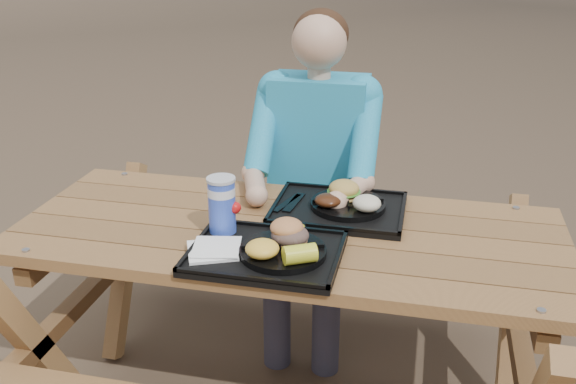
# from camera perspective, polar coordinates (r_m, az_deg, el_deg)

# --- Properties ---
(picnic_table) EXTENTS (1.80, 1.49, 0.75)m
(picnic_table) POSITION_cam_1_polar(r_m,az_deg,el_deg) (2.31, -0.00, -11.66)
(picnic_table) COLOR #999999
(picnic_table) RESTS_ON ground
(tray_near) EXTENTS (0.45, 0.35, 0.02)m
(tray_near) POSITION_cam_1_polar(r_m,az_deg,el_deg) (1.94, -2.01, -5.58)
(tray_near) COLOR black
(tray_near) RESTS_ON picnic_table
(tray_far) EXTENTS (0.45, 0.35, 0.02)m
(tray_far) POSITION_cam_1_polar(r_m,az_deg,el_deg) (2.23, 4.53, -1.63)
(tray_far) COLOR black
(tray_far) RESTS_ON picnic_table
(plate_near) EXTENTS (0.26, 0.26, 0.02)m
(plate_near) POSITION_cam_1_polar(r_m,az_deg,el_deg) (1.91, -0.45, -5.29)
(plate_near) COLOR black
(plate_near) RESTS_ON tray_near
(plate_far) EXTENTS (0.26, 0.26, 0.02)m
(plate_far) POSITION_cam_1_polar(r_m,az_deg,el_deg) (2.23, 5.35, -1.12)
(plate_far) COLOR black
(plate_far) RESTS_ON tray_far
(napkin_stack) EXTENTS (0.19, 0.19, 0.02)m
(napkin_stack) POSITION_cam_1_polar(r_m,az_deg,el_deg) (1.94, -6.74, -5.10)
(napkin_stack) COLOR white
(napkin_stack) RESTS_ON tray_near
(soda_cup) EXTENTS (0.09, 0.09, 0.17)m
(soda_cup) POSITION_cam_1_polar(r_m,az_deg,el_deg) (2.03, -5.89, -1.28)
(soda_cup) COLOR #193ABD
(soda_cup) RESTS_ON tray_near
(condiment_bbq) EXTENTS (0.05, 0.05, 0.03)m
(condiment_bbq) POSITION_cam_1_polar(r_m,az_deg,el_deg) (2.03, -0.87, -3.31)
(condiment_bbq) COLOR black
(condiment_bbq) RESTS_ON tray_near
(condiment_mustard) EXTENTS (0.05, 0.05, 0.03)m
(condiment_mustard) POSITION_cam_1_polar(r_m,az_deg,el_deg) (2.02, 0.89, -3.44)
(condiment_mustard) COLOR gold
(condiment_mustard) RESTS_ON tray_near
(sandwich) EXTENTS (0.11, 0.11, 0.11)m
(sandwich) POSITION_cam_1_polar(r_m,az_deg,el_deg) (1.92, 0.19, -2.99)
(sandwich) COLOR #C87C46
(sandwich) RESTS_ON plate_near
(mac_cheese) EXTENTS (0.10, 0.10, 0.05)m
(mac_cheese) POSITION_cam_1_polar(r_m,az_deg,el_deg) (1.85, -2.30, -5.06)
(mac_cheese) COLOR yellow
(mac_cheese) RESTS_ON plate_near
(corn_cob) EXTENTS (0.13, 0.13, 0.05)m
(corn_cob) POSITION_cam_1_polar(r_m,az_deg,el_deg) (1.82, 1.06, -5.54)
(corn_cob) COLOR yellow
(corn_cob) RESTS_ON plate_near
(cutlery_far) EXTENTS (0.05, 0.17, 0.01)m
(cutlery_far) POSITION_cam_1_polar(r_m,az_deg,el_deg) (2.25, 0.55, -0.94)
(cutlery_far) COLOR black
(cutlery_far) RESTS_ON tray_far
(burger) EXTENTS (0.11, 0.11, 0.10)m
(burger) POSITION_cam_1_polar(r_m,az_deg,el_deg) (2.24, 5.01, 0.65)
(burger) COLOR gold
(burger) RESTS_ON plate_far
(baked_beans) EXTENTS (0.09, 0.09, 0.04)m
(baked_beans) POSITION_cam_1_polar(r_m,az_deg,el_deg) (2.18, 3.58, -0.74)
(baked_beans) COLOR #411E0D
(baked_beans) RESTS_ON plate_far
(potato_salad) EXTENTS (0.10, 0.10, 0.05)m
(potato_salad) POSITION_cam_1_polar(r_m,az_deg,el_deg) (2.16, 7.02, -0.99)
(potato_salad) COLOR beige
(potato_salad) RESTS_ON plate_far
(diner) EXTENTS (0.48, 0.84, 1.28)m
(diner) POSITION_cam_1_polar(r_m,az_deg,el_deg) (2.67, 2.58, -0.23)
(diner) COLOR #1C91C9
(diner) RESTS_ON ground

